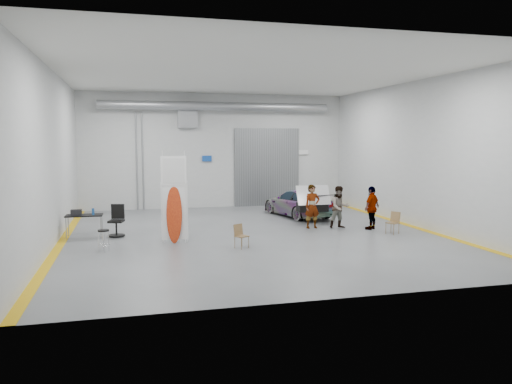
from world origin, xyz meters
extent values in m
plane|color=#56595D|center=(0.00, 0.00, 0.00)|extent=(16.00, 16.00, 0.00)
cube|color=#B1B4B6|center=(-7.00, 0.00, 3.00)|extent=(0.02, 16.00, 6.00)
cube|color=#B1B4B6|center=(7.00, 0.00, 3.00)|extent=(0.02, 16.00, 6.00)
cube|color=#B1B4B6|center=(0.00, 8.00, 3.00)|extent=(14.00, 0.02, 6.00)
cube|color=#B1B4B6|center=(0.00, -8.00, 3.00)|extent=(14.00, 0.02, 6.00)
cube|color=silver|center=(0.00, 0.00, 6.00)|extent=(14.00, 16.00, 0.02)
cube|color=gray|center=(2.80, 7.92, 2.10)|extent=(3.60, 0.12, 4.20)
cube|color=gray|center=(-1.50, 7.92, 4.80)|extent=(1.00, 0.50, 1.20)
cylinder|color=gray|center=(0.00, 7.40, 5.30)|extent=(11.90, 0.44, 0.44)
cube|color=#13429C|center=(-0.50, 7.92, 2.60)|extent=(0.50, 0.04, 0.30)
cube|color=white|center=(4.80, 7.92, 2.90)|extent=(0.70, 0.04, 0.25)
cylinder|color=gray|center=(-3.80, 7.92, 2.50)|extent=(0.08, 0.08, 5.00)
cylinder|color=gray|center=(-4.10, 7.92, 2.50)|extent=(0.08, 0.08, 5.00)
cube|color=#D09F0B|center=(-6.85, 0.00, 0.01)|extent=(0.30, 16.00, 0.01)
cube|color=#D09F0B|center=(6.85, 0.00, 0.01)|extent=(0.30, 16.00, 0.01)
imported|color=white|center=(3.18, 3.86, 0.63)|extent=(2.61, 4.63, 1.26)
imported|color=#9A6754|center=(2.69, 0.68, 0.89)|extent=(0.68, 0.47, 1.78)
imported|color=teal|center=(3.77, 0.43, 0.86)|extent=(0.85, 0.65, 1.72)
imported|color=olive|center=(4.89, -0.18, 0.87)|extent=(1.07, 0.92, 1.75)
cube|color=white|center=(-2.96, -0.85, 1.07)|extent=(0.90, 0.19, 1.93)
ellipsoid|color=#D84912|center=(-2.96, -0.93, 1.02)|extent=(0.57, 0.34, 2.04)
cube|color=white|center=(-2.96, -0.87, 2.52)|extent=(0.87, 0.18, 1.02)
cylinder|color=white|center=(-3.34, -0.85, 1.61)|extent=(0.03, 0.03, 3.22)
cylinder|color=white|center=(-2.59, -0.85, 1.61)|extent=(0.03, 0.03, 3.22)
cube|color=brown|center=(-0.93, -2.31, 0.41)|extent=(0.51, 0.50, 0.04)
cube|color=brown|center=(-0.93, -2.14, 0.61)|extent=(0.37, 0.25, 0.36)
cube|color=brown|center=(5.20, -1.28, 0.43)|extent=(0.52, 0.53, 0.04)
cube|color=brown|center=(5.20, -1.10, 0.65)|extent=(0.26, 0.40, 0.38)
cylinder|color=black|center=(-5.34, -1.76, 0.70)|extent=(0.35, 0.35, 0.05)
torus|color=silver|center=(-5.34, -1.76, 0.23)|extent=(0.37, 0.37, 0.02)
cylinder|color=gray|center=(-6.75, 0.73, 0.39)|extent=(0.03, 0.03, 0.79)
cylinder|color=gray|center=(-5.54, 0.73, 0.39)|extent=(0.03, 0.03, 0.79)
cylinder|color=gray|center=(-6.75, 1.28, 0.39)|extent=(0.03, 0.03, 0.79)
cylinder|color=gray|center=(-5.54, 1.28, 0.39)|extent=(0.03, 0.03, 0.79)
cube|color=black|center=(-6.14, 1.01, 0.81)|extent=(1.33, 0.70, 0.04)
cylinder|color=#194E9A|center=(-5.81, 0.90, 0.95)|extent=(0.09, 0.09, 0.24)
cube|color=black|center=(-6.42, 1.06, 0.93)|extent=(0.38, 0.24, 0.20)
cylinder|color=black|center=(-5.00, 0.79, 0.04)|extent=(0.62, 0.62, 0.04)
cylinder|color=black|center=(-5.00, 0.79, 0.31)|extent=(0.07, 0.07, 0.53)
cube|color=black|center=(-5.00, 0.79, 0.58)|extent=(0.63, 0.63, 0.08)
cube|color=black|center=(-5.00, 1.04, 0.91)|extent=(0.49, 0.19, 0.56)
cube|color=silver|center=(3.18, 1.93, 1.28)|extent=(1.47, 0.90, 0.04)
camera|label=1|loc=(-4.49, -18.19, 3.59)|focal=35.00mm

